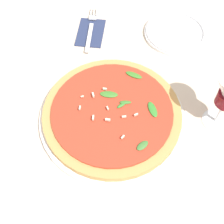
{
  "coord_description": "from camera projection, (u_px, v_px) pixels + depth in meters",
  "views": [
    {
      "loc": [
        -0.39,
        -0.19,
        0.67
      ],
      "look_at": [
        -0.02,
        -0.01,
        0.03
      ],
      "focal_mm": 50.0,
      "sensor_mm": 36.0,
      "label": 1
    }
  ],
  "objects": [
    {
      "name": "ground_plane",
      "position": [
        112.0,
        110.0,
        0.8
      ],
      "size": [
        6.0,
        6.0,
        0.0
      ],
      "primitive_type": "plane",
      "color": "beige"
    },
    {
      "name": "pizza_arugula_main",
      "position": [
        112.0,
        115.0,
        0.77
      ],
      "size": [
        0.36,
        0.36,
        0.05
      ],
      "color": "white",
      "rests_on": "ground_plane"
    },
    {
      "name": "napkin",
      "position": [
        91.0,
        32.0,
        0.94
      ],
      "size": [
        0.14,
        0.11,
        0.01
      ],
      "rotation": [
        0.0,
        0.0,
        0.35
      ],
      "color": "navy",
      "rests_on": "ground_plane"
    },
    {
      "name": "fork",
      "position": [
        91.0,
        29.0,
        0.94
      ],
      "size": [
        0.18,
        0.09,
        0.0
      ],
      "rotation": [
        0.0,
        0.0,
        0.38
      ],
      "color": "silver",
      "rests_on": "ground_plane"
    },
    {
      "name": "side_plate_white",
      "position": [
        175.0,
        32.0,
        0.94
      ],
      "size": [
        0.19,
        0.19,
        0.02
      ],
      "color": "white",
      "rests_on": "ground_plane"
    }
  ]
}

